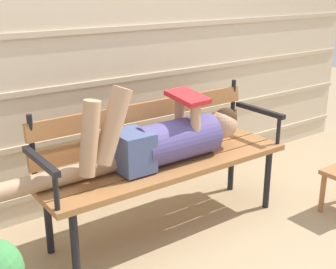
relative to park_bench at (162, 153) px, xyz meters
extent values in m
plane|color=tan|center=(0.00, -0.18, -0.50)|extent=(12.00, 12.00, 0.00)
cube|color=beige|center=(0.00, 0.58, 0.55)|extent=(5.10, 0.06, 2.12)
cube|color=#C1AD8E|center=(0.00, 0.55, -0.33)|extent=(5.10, 0.02, 0.04)
cube|color=#C1AD8E|center=(0.00, 0.55, 0.03)|extent=(5.10, 0.02, 0.04)
cube|color=#C1AD8E|center=(0.00, 0.55, 0.38)|extent=(5.10, 0.02, 0.04)
cube|color=#C1AD8E|center=(0.00, 0.55, 0.73)|extent=(5.10, 0.02, 0.04)
cube|color=#9E6638|center=(0.00, -0.23, -0.05)|extent=(1.67, 0.15, 0.04)
cube|color=#9E6638|center=(0.00, -0.07, -0.05)|extent=(1.67, 0.15, 0.04)
cube|color=#9E6638|center=(0.00, 0.09, -0.05)|extent=(1.67, 0.15, 0.04)
cube|color=#9E6638|center=(0.00, 0.16, 0.07)|extent=(1.60, 0.05, 0.11)
cube|color=#9E6638|center=(0.00, 0.16, 0.25)|extent=(1.60, 0.05, 0.11)
cylinder|color=black|center=(-0.77, 0.16, 0.16)|extent=(0.03, 0.03, 0.39)
cylinder|color=black|center=(0.77, 0.16, 0.16)|extent=(0.03, 0.03, 0.39)
cylinder|color=black|center=(-0.74, -0.25, -0.29)|extent=(0.04, 0.04, 0.43)
cylinder|color=black|center=(0.74, -0.25, -0.29)|extent=(0.04, 0.04, 0.43)
cylinder|color=black|center=(-0.74, 0.11, -0.29)|extent=(0.04, 0.04, 0.43)
cylinder|color=black|center=(0.74, 0.11, -0.29)|extent=(0.04, 0.04, 0.43)
cube|color=black|center=(-0.81, -0.07, 0.17)|extent=(0.04, 0.44, 0.03)
cylinder|color=black|center=(-0.81, -0.25, 0.07)|extent=(0.03, 0.03, 0.20)
cube|color=black|center=(0.81, -0.07, 0.17)|extent=(0.04, 0.44, 0.03)
cylinder|color=black|center=(0.81, -0.25, 0.07)|extent=(0.03, 0.03, 0.20)
cylinder|color=#514784|center=(0.07, -0.07, 0.10)|extent=(0.54, 0.26, 0.26)
cube|color=#475684|center=(-0.26, -0.07, 0.10)|extent=(0.20, 0.25, 0.23)
sphere|color=tan|center=(0.46, -0.07, 0.13)|extent=(0.19, 0.19, 0.19)
sphere|color=#382314|center=(0.48, -0.07, 0.16)|extent=(0.16, 0.16, 0.16)
cylinder|color=tan|center=(-0.42, -0.13, 0.30)|extent=(0.25, 0.11, 0.44)
cylinder|color=tan|center=(-0.56, -0.13, 0.25)|extent=(0.15, 0.09, 0.42)
cylinder|color=tan|center=(-0.74, -0.01, 0.02)|extent=(0.80, 0.10, 0.10)
cylinder|color=tan|center=(0.15, -0.15, 0.22)|extent=(0.06, 0.06, 0.25)
cylinder|color=tan|center=(0.15, 0.01, 0.22)|extent=(0.06, 0.06, 0.25)
cube|color=red|center=(0.15, -0.07, 0.36)|extent=(0.20, 0.27, 0.07)
cylinder|color=#9E6638|center=(1.00, -0.53, -0.36)|extent=(0.04, 0.04, 0.29)
camera|label=1|loc=(-1.54, -2.18, 1.04)|focal=48.04mm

